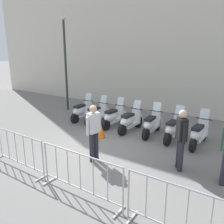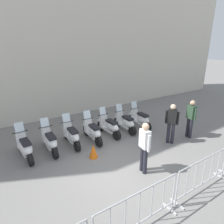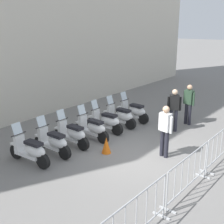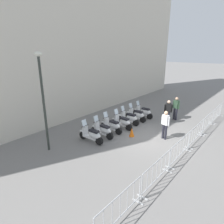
{
  "view_description": "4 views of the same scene",
  "coord_description": "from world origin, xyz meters",
  "views": [
    {
      "loc": [
        3.08,
        -6.34,
        3.22
      ],
      "look_at": [
        -0.14,
        1.67,
        0.91
      ],
      "focal_mm": 36.44,
      "sensor_mm": 36.0,
      "label": 1
    },
    {
      "loc": [
        -4.38,
        -3.82,
        3.96
      ],
      "look_at": [
        1.13,
        1.68,
        1.3
      ],
      "focal_mm": 31.19,
      "sensor_mm": 36.0,
      "label": 2
    },
    {
      "loc": [
        -8.86,
        -3.34,
        4.38
      ],
      "look_at": [
        0.77,
        1.51,
        1.08
      ],
      "focal_mm": 49.47,
      "sensor_mm": 36.0,
      "label": 3
    },
    {
      "loc": [
        -10.59,
        -2.95,
        5.26
      ],
      "look_at": [
        -0.17,
        2.62,
        1.27
      ],
      "focal_mm": 31.54,
      "sensor_mm": 36.0,
      "label": 4
    }
  ],
  "objects": [
    {
      "name": "traffic_cone",
      "position": [
        -0.39,
        1.14,
        0.28
      ],
      "size": [
        0.32,
        0.32,
        0.55
      ],
      "primitive_type": "cone",
      "color": "orange",
      "rests_on": "ground"
    },
    {
      "name": "barrier_segment_2",
      "position": [
        -1.61,
        -1.89,
        0.53
      ],
      "size": [
        2.25,
        0.86,
        1.07
      ],
      "color": "#B2B5B7",
      "rests_on": "ground"
    },
    {
      "name": "motorcycle_0",
      "position": [
        -2.17,
        2.85,
        0.45
      ],
      "size": [
        0.62,
        1.72,
        1.24
      ],
      "color": "black",
      "rests_on": "ground"
    },
    {
      "name": "motorcycle_3",
      "position": [
        0.45,
        2.16,
        0.45
      ],
      "size": [
        0.74,
        1.7,
        1.24
      ],
      "color": "black",
      "rests_on": "ground"
    },
    {
      "name": "motorcycle_6",
      "position": [
        3.1,
        1.62,
        0.45
      ],
      "size": [
        0.73,
        1.7,
        1.24
      ],
      "color": "black",
      "rests_on": "ground"
    },
    {
      "name": "motorcycle_5",
      "position": [
        2.23,
        1.85,
        0.45
      ],
      "size": [
        0.71,
        1.71,
        1.24
      ],
      "color": "black",
      "rests_on": "ground"
    },
    {
      "name": "barrier_segment_3",
      "position": [
        0.72,
        -2.38,
        0.53
      ],
      "size": [
        2.25,
        0.86,
        1.07
      ],
      "color": "#B2B5B7",
      "rests_on": "ground"
    },
    {
      "name": "motorcycle_1",
      "position": [
        -1.3,
        2.64,
        0.45
      ],
      "size": [
        0.7,
        1.71,
        1.24
      ],
      "color": "black",
      "rests_on": "ground"
    },
    {
      "name": "officer_mid_plaza",
      "position": [
        2.67,
        -0.28,
        0.98
      ],
      "size": [
        0.34,
        0.52,
        1.73
      ],
      "color": "#23232D",
      "rests_on": "ground"
    },
    {
      "name": "barrier_segment_4",
      "position": [
        3.04,
        -2.87,
        0.53
      ],
      "size": [
        2.25,
        0.86,
        1.07
      ],
      "color": "#B2B5B7",
      "rests_on": "ground"
    },
    {
      "name": "ground_plane",
      "position": [
        0.0,
        0.0,
        0.0
      ],
      "size": [
        120.0,
        120.0,
        0.0
      ],
      "primitive_type": "plane",
      "color": "slate"
    },
    {
      "name": "motorcycle_4",
      "position": [
        1.36,
        2.07,
        0.45
      ],
      "size": [
        0.63,
        1.72,
        1.24
      ],
      "color": "black",
      "rests_on": "ground"
    },
    {
      "name": "street_lamp",
      "position": [
        -3.97,
        4.4,
        3.08
      ],
      "size": [
        0.36,
        0.36,
        5.02
      ],
      "color": "#2D332D",
      "rests_on": "ground"
    },
    {
      "name": "officer_near_row_end",
      "position": [
        0.22,
        -0.68,
        0.98
      ],
      "size": [
        0.34,
        0.52,
        1.73
      ],
      "color": "#23232D",
      "rests_on": "ground"
    },
    {
      "name": "motorcycle_2",
      "position": [
        -0.41,
        2.49,
        0.45
      ],
      "size": [
        0.72,
        1.7,
        1.24
      ],
      "color": "black",
      "rests_on": "ground"
    }
  ]
}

